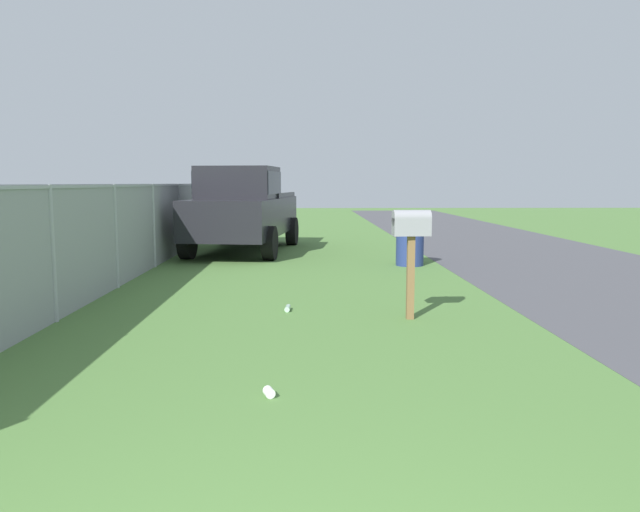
# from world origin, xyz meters

# --- Properties ---
(mailbox) EXTENTS (0.23, 0.47, 1.37)m
(mailbox) POSITION_xyz_m (6.07, -1.34, 1.09)
(mailbox) COLOR brown
(mailbox) RESTS_ON ground
(pickup_truck) EXTENTS (5.25, 2.64, 2.09)m
(pickup_truck) POSITION_xyz_m (13.54, 1.52, 1.10)
(pickup_truck) COLOR black
(pickup_truck) RESTS_ON ground
(trash_bin) EXTENTS (0.60, 0.60, 0.98)m
(trash_bin) POSITION_xyz_m (11.01, -2.18, 0.49)
(trash_bin) COLOR navy
(trash_bin) RESTS_ON ground
(fence_section) EXTENTS (17.15, 0.07, 1.69)m
(fence_section) POSITION_xyz_m (9.67, 3.06, 0.91)
(fence_section) COLOR #9EA3A8
(fence_section) RESTS_ON ground
(litter_bottle_midfield_a) EXTENTS (0.22, 0.08, 0.07)m
(litter_bottle_midfield_a) POSITION_xyz_m (6.59, 0.21, 0.04)
(litter_bottle_midfield_a) COLOR #B2D8BF
(litter_bottle_midfield_a) RESTS_ON ground
(litter_cup_far_scatter) EXTENTS (0.12, 0.11, 0.08)m
(litter_cup_far_scatter) POSITION_xyz_m (3.31, 0.26, 0.04)
(litter_cup_far_scatter) COLOR white
(litter_cup_far_scatter) RESTS_ON ground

